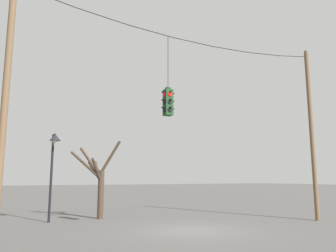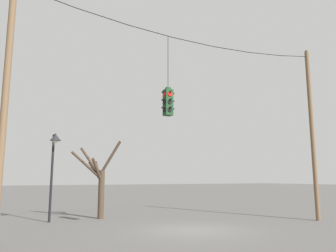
% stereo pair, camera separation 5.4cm
% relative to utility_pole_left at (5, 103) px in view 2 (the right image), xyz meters
% --- Properties ---
extents(ground_plane, '(200.00, 200.00, 0.00)m').
position_rel_utility_pole_left_xyz_m(ground_plane, '(7.46, 0.27, -4.64)').
color(ground_plane, '#565451').
extents(utility_pole_left, '(0.23, 0.23, 9.31)m').
position_rel_utility_pole_left_xyz_m(utility_pole_left, '(0.00, 0.00, 0.00)').
color(utility_pole_left, brown).
rests_on(utility_pole_left, ground_plane).
extents(utility_pole_right, '(0.23, 0.23, 9.31)m').
position_rel_utility_pole_left_xyz_m(utility_pole_right, '(14.93, 0.00, 0.00)').
color(utility_pole_right, brown).
rests_on(utility_pole_right, ground_plane).
extents(span_wire, '(14.93, 0.03, 0.68)m').
position_rel_utility_pole_left_xyz_m(span_wire, '(7.46, 0.00, 3.85)').
color(span_wire, black).
extents(traffic_light_over_intersection, '(0.58, 0.58, 3.52)m').
position_rel_utility_pole_left_xyz_m(traffic_light_over_intersection, '(6.13, 0.00, 0.71)').
color(traffic_light_over_intersection, '#143819').
extents(street_lamp, '(0.55, 0.94, 4.41)m').
position_rel_utility_pole_left_xyz_m(street_lamp, '(2.44, 5.34, -1.15)').
color(street_lamp, black).
rests_on(street_lamp, ground_plane).
extents(bare_tree, '(2.33, 2.37, 4.23)m').
position_rel_utility_pole_left_xyz_m(bare_tree, '(4.99, 6.14, -2.61)').
color(bare_tree, '#423326').
rests_on(bare_tree, ground_plane).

